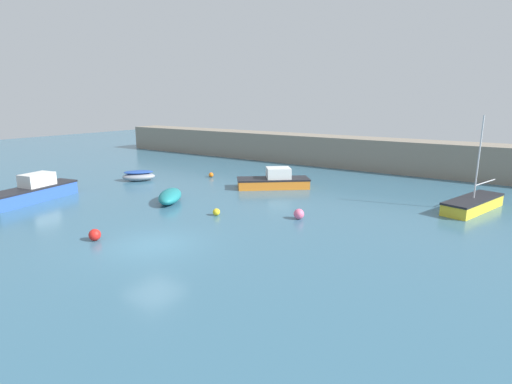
{
  "coord_description": "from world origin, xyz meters",
  "views": [
    {
      "loc": [
        13.94,
        -11.85,
        6.66
      ],
      "look_at": [
        -0.59,
        9.49,
        0.65
      ],
      "focal_mm": 28.0,
      "sensor_mm": 36.0,
      "label": 1
    }
  ],
  "objects_px": {
    "cabin_cruiser_white": "(274,181)",
    "sailboat_tall_mast": "(473,204)",
    "rowboat_with_red_cover": "(139,176)",
    "mooring_buoy_pink": "(299,214)",
    "open_tender_yellow": "(170,196)",
    "mooring_buoy_yellow": "(216,212)",
    "mooring_buoy_red": "(95,235)",
    "mooring_buoy_orange": "(211,175)",
    "motorboat_with_cabin": "(34,191)"
  },
  "relations": [
    {
      "from": "rowboat_with_red_cover",
      "to": "mooring_buoy_orange",
      "type": "distance_m",
      "value": 6.09
    },
    {
      "from": "motorboat_with_cabin",
      "to": "rowboat_with_red_cover",
      "type": "relative_size",
      "value": 2.18
    },
    {
      "from": "open_tender_yellow",
      "to": "mooring_buoy_pink",
      "type": "distance_m",
      "value": 8.96
    },
    {
      "from": "cabin_cruiser_white",
      "to": "mooring_buoy_pink",
      "type": "distance_m",
      "value": 8.32
    },
    {
      "from": "sailboat_tall_mast",
      "to": "mooring_buoy_orange",
      "type": "bearing_deg",
      "value": -71.6
    },
    {
      "from": "mooring_buoy_pink",
      "to": "open_tender_yellow",
      "type": "bearing_deg",
      "value": -170.7
    },
    {
      "from": "rowboat_with_red_cover",
      "to": "mooring_buoy_yellow",
      "type": "relative_size",
      "value": 6.84
    },
    {
      "from": "open_tender_yellow",
      "to": "cabin_cruiser_white",
      "type": "bearing_deg",
      "value": 120.46
    },
    {
      "from": "cabin_cruiser_white",
      "to": "mooring_buoy_red",
      "type": "relative_size",
      "value": 9.52
    },
    {
      "from": "mooring_buoy_red",
      "to": "mooring_buoy_orange",
      "type": "relative_size",
      "value": 1.36
    },
    {
      "from": "sailboat_tall_mast",
      "to": "mooring_buoy_red",
      "type": "distance_m",
      "value": 21.77
    },
    {
      "from": "cabin_cruiser_white",
      "to": "mooring_buoy_pink",
      "type": "bearing_deg",
      "value": 91.81
    },
    {
      "from": "mooring_buoy_pink",
      "to": "sailboat_tall_mast",
      "type": "bearing_deg",
      "value": 43.8
    },
    {
      "from": "mooring_buoy_red",
      "to": "rowboat_with_red_cover",
      "type": "bearing_deg",
      "value": 132.25
    },
    {
      "from": "open_tender_yellow",
      "to": "mooring_buoy_yellow",
      "type": "distance_m",
      "value": 4.55
    },
    {
      "from": "rowboat_with_red_cover",
      "to": "mooring_buoy_orange",
      "type": "xyz_separation_m",
      "value": [
        4.0,
        4.59,
        -0.22
      ]
    },
    {
      "from": "rowboat_with_red_cover",
      "to": "mooring_buoy_red",
      "type": "bearing_deg",
      "value": -93.83
    },
    {
      "from": "motorboat_with_cabin",
      "to": "mooring_buoy_red",
      "type": "height_order",
      "value": "motorboat_with_cabin"
    },
    {
      "from": "motorboat_with_cabin",
      "to": "sailboat_tall_mast",
      "type": "bearing_deg",
      "value": 107.74
    },
    {
      "from": "cabin_cruiser_white",
      "to": "mooring_buoy_pink",
      "type": "xyz_separation_m",
      "value": [
        5.49,
        -6.24,
        -0.27
      ]
    },
    {
      "from": "sailboat_tall_mast",
      "to": "mooring_buoy_pink",
      "type": "relative_size",
      "value": 9.63
    },
    {
      "from": "sailboat_tall_mast",
      "to": "mooring_buoy_pink",
      "type": "distance_m",
      "value": 11.02
    },
    {
      "from": "rowboat_with_red_cover",
      "to": "mooring_buoy_pink",
      "type": "distance_m",
      "value": 16.49
    },
    {
      "from": "motorboat_with_cabin",
      "to": "cabin_cruiser_white",
      "type": "xyz_separation_m",
      "value": [
        11.32,
        12.46,
        -0.08
      ]
    },
    {
      "from": "mooring_buoy_pink",
      "to": "motorboat_with_cabin",
      "type": "bearing_deg",
      "value": -159.69
    },
    {
      "from": "rowboat_with_red_cover",
      "to": "mooring_buoy_pink",
      "type": "bearing_deg",
      "value": -53.71
    },
    {
      "from": "open_tender_yellow",
      "to": "mooring_buoy_yellow",
      "type": "xyz_separation_m",
      "value": [
        4.5,
        -0.64,
        -0.21
      ]
    },
    {
      "from": "motorboat_with_cabin",
      "to": "mooring_buoy_yellow",
      "type": "bearing_deg",
      "value": 96.87
    },
    {
      "from": "motorboat_with_cabin",
      "to": "mooring_buoy_red",
      "type": "relative_size",
      "value": 11.0
    },
    {
      "from": "open_tender_yellow",
      "to": "mooring_buoy_red",
      "type": "bearing_deg",
      "value": -17.73
    },
    {
      "from": "rowboat_with_red_cover",
      "to": "cabin_cruiser_white",
      "type": "bearing_deg",
      "value": -25.61
    },
    {
      "from": "rowboat_with_red_cover",
      "to": "cabin_cruiser_white",
      "type": "relative_size",
      "value": 0.53
    },
    {
      "from": "cabin_cruiser_white",
      "to": "sailboat_tall_mast",
      "type": "relative_size",
      "value": 0.94
    },
    {
      "from": "mooring_buoy_orange",
      "to": "mooring_buoy_yellow",
      "type": "bearing_deg",
      "value": -47.98
    },
    {
      "from": "motorboat_with_cabin",
      "to": "mooring_buoy_red",
      "type": "distance_m",
      "value": 10.65
    },
    {
      "from": "mooring_buoy_yellow",
      "to": "cabin_cruiser_white",
      "type": "bearing_deg",
      "value": 97.8
    },
    {
      "from": "sailboat_tall_mast",
      "to": "mooring_buoy_orange",
      "type": "distance_m",
      "value": 20.31
    },
    {
      "from": "mooring_buoy_pink",
      "to": "mooring_buoy_yellow",
      "type": "height_order",
      "value": "mooring_buoy_pink"
    },
    {
      "from": "mooring_buoy_yellow",
      "to": "mooring_buoy_orange",
      "type": "distance_m",
      "value": 11.94
    },
    {
      "from": "cabin_cruiser_white",
      "to": "open_tender_yellow",
      "type": "bearing_deg",
      "value": 26.89
    },
    {
      "from": "sailboat_tall_mast",
      "to": "mooring_buoy_red",
      "type": "height_order",
      "value": "sailboat_tall_mast"
    },
    {
      "from": "mooring_buoy_yellow",
      "to": "open_tender_yellow",
      "type": "bearing_deg",
      "value": 171.87
    },
    {
      "from": "motorboat_with_cabin",
      "to": "mooring_buoy_red",
      "type": "bearing_deg",
      "value": 65.13
    },
    {
      "from": "mooring_buoy_yellow",
      "to": "mooring_buoy_red",
      "type": "height_order",
      "value": "mooring_buoy_red"
    },
    {
      "from": "motorboat_with_cabin",
      "to": "rowboat_with_red_cover",
      "type": "xyz_separation_m",
      "value": [
        0.47,
        8.41,
        -0.22
      ]
    },
    {
      "from": "cabin_cruiser_white",
      "to": "motorboat_with_cabin",
      "type": "bearing_deg",
      "value": 8.22
    },
    {
      "from": "open_tender_yellow",
      "to": "mooring_buoy_pink",
      "type": "relative_size",
      "value": 5.99
    },
    {
      "from": "motorboat_with_cabin",
      "to": "mooring_buoy_red",
      "type": "xyz_separation_m",
      "value": [
        10.35,
        -2.46,
        -0.36
      ]
    },
    {
      "from": "open_tender_yellow",
      "to": "sailboat_tall_mast",
      "type": "xyz_separation_m",
      "value": [
        16.8,
        9.08,
        -0.01
      ]
    },
    {
      "from": "motorboat_with_cabin",
      "to": "mooring_buoy_orange",
      "type": "xyz_separation_m",
      "value": [
        4.47,
        13.0,
        -0.44
      ]
    }
  ]
}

